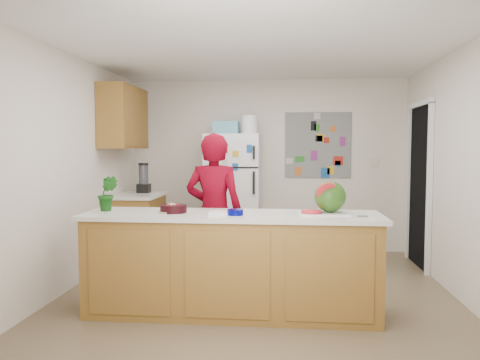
# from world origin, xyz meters

# --- Properties ---
(floor) EXTENTS (4.00, 4.50, 0.02)m
(floor) POSITION_xyz_m (0.00, 0.00, -0.01)
(floor) COLOR brown
(floor) RESTS_ON ground
(wall_back) EXTENTS (4.00, 0.02, 2.50)m
(wall_back) POSITION_xyz_m (0.00, 2.26, 1.25)
(wall_back) COLOR beige
(wall_back) RESTS_ON ground
(wall_left) EXTENTS (0.02, 4.50, 2.50)m
(wall_left) POSITION_xyz_m (-2.01, 0.00, 1.25)
(wall_left) COLOR beige
(wall_left) RESTS_ON ground
(wall_right) EXTENTS (0.02, 4.50, 2.50)m
(wall_right) POSITION_xyz_m (2.01, 0.00, 1.25)
(wall_right) COLOR beige
(wall_right) RESTS_ON ground
(ceiling) EXTENTS (4.00, 4.50, 0.02)m
(ceiling) POSITION_xyz_m (0.00, 0.00, 2.51)
(ceiling) COLOR white
(ceiling) RESTS_ON wall_back
(doorway) EXTENTS (0.03, 0.85, 2.04)m
(doorway) POSITION_xyz_m (1.99, 1.45, 1.02)
(doorway) COLOR black
(doorway) RESTS_ON ground
(peninsula_base) EXTENTS (2.60, 0.62, 0.88)m
(peninsula_base) POSITION_xyz_m (-0.20, -0.50, 0.44)
(peninsula_base) COLOR brown
(peninsula_base) RESTS_ON floor
(peninsula_top) EXTENTS (2.68, 0.70, 0.04)m
(peninsula_top) POSITION_xyz_m (-0.20, -0.50, 0.90)
(peninsula_top) COLOR silver
(peninsula_top) RESTS_ON peninsula_base
(side_counter_base) EXTENTS (0.60, 0.80, 0.86)m
(side_counter_base) POSITION_xyz_m (-1.69, 1.35, 0.43)
(side_counter_base) COLOR brown
(side_counter_base) RESTS_ON floor
(side_counter_top) EXTENTS (0.64, 0.84, 0.04)m
(side_counter_top) POSITION_xyz_m (-1.69, 1.35, 0.88)
(side_counter_top) COLOR silver
(side_counter_top) RESTS_ON side_counter_base
(upper_cabinets) EXTENTS (0.35, 1.00, 0.80)m
(upper_cabinets) POSITION_xyz_m (-1.82, 1.30, 1.90)
(upper_cabinets) COLOR brown
(upper_cabinets) RESTS_ON wall_left
(refrigerator) EXTENTS (0.75, 0.70, 1.70)m
(refrigerator) POSITION_xyz_m (-0.45, 1.88, 0.85)
(refrigerator) COLOR silver
(refrigerator) RESTS_ON floor
(fridge_top_bin) EXTENTS (0.35, 0.28, 0.18)m
(fridge_top_bin) POSITION_xyz_m (-0.55, 1.88, 1.79)
(fridge_top_bin) COLOR #5999B2
(fridge_top_bin) RESTS_ON refrigerator
(photo_collage) EXTENTS (0.95, 0.01, 0.95)m
(photo_collage) POSITION_xyz_m (0.75, 2.24, 1.55)
(photo_collage) COLOR slate
(photo_collage) RESTS_ON wall_back
(person) EXTENTS (0.65, 0.48, 1.66)m
(person) POSITION_xyz_m (-0.45, 0.09, 0.83)
(person) COLOR #620110
(person) RESTS_ON floor
(blender_appliance) EXTENTS (0.13, 0.13, 0.38)m
(blender_appliance) POSITION_xyz_m (-1.64, 1.54, 1.09)
(blender_appliance) COLOR black
(blender_appliance) RESTS_ON side_counter_top
(cutting_board) EXTENTS (0.45, 0.35, 0.01)m
(cutting_board) POSITION_xyz_m (0.62, -0.45, 0.93)
(cutting_board) COLOR silver
(cutting_board) RESTS_ON peninsula_top
(watermelon) EXTENTS (0.28, 0.28, 0.28)m
(watermelon) POSITION_xyz_m (0.68, -0.43, 1.07)
(watermelon) COLOR #2E5E15
(watermelon) RESTS_ON cutting_board
(watermelon_slice) EXTENTS (0.18, 0.18, 0.02)m
(watermelon_slice) POSITION_xyz_m (0.51, -0.50, 0.94)
(watermelon_slice) COLOR #CE1A45
(watermelon_slice) RESTS_ON cutting_board
(cherry_bowl) EXTENTS (0.28, 0.28, 0.07)m
(cherry_bowl) POSITION_xyz_m (-0.73, -0.50, 0.96)
(cherry_bowl) COLOR black
(cherry_bowl) RESTS_ON peninsula_top
(white_bowl) EXTENTS (0.26, 0.26, 0.06)m
(white_bowl) POSITION_xyz_m (-0.75, -0.43, 0.95)
(white_bowl) COLOR white
(white_bowl) RESTS_ON peninsula_top
(cobalt_bowl) EXTENTS (0.15, 0.15, 0.05)m
(cobalt_bowl) POSITION_xyz_m (-0.15, -0.61, 0.95)
(cobalt_bowl) COLOR #000359
(cobalt_bowl) RESTS_ON peninsula_top
(plate) EXTENTS (0.24, 0.24, 0.02)m
(plate) POSITION_xyz_m (-0.75, -0.51, 0.93)
(plate) COLOR #AFA589
(plate) RESTS_ON peninsula_top
(paper_towel) EXTENTS (0.21, 0.18, 0.02)m
(paper_towel) POSITION_xyz_m (-0.29, -0.55, 0.93)
(paper_towel) COLOR white
(paper_towel) RESTS_ON peninsula_top
(keys) EXTENTS (0.09, 0.05, 0.01)m
(keys) POSITION_xyz_m (0.94, -0.62, 0.93)
(keys) COLOR gray
(keys) RESTS_ON peninsula_top
(potted_plant) EXTENTS (0.20, 0.17, 0.33)m
(potted_plant) POSITION_xyz_m (-1.37, -0.45, 1.08)
(potted_plant) COLOR #154916
(potted_plant) RESTS_ON peninsula_top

